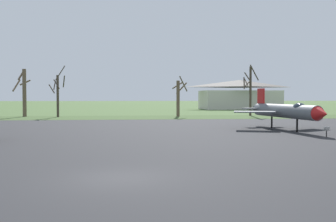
% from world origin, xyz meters
% --- Properties ---
extents(ground_plane, '(600.00, 600.00, 0.00)m').
position_xyz_m(ground_plane, '(0.00, 0.00, 0.00)').
color(ground_plane, '#425B2D').
extents(asphalt_apron, '(103.84, 50.22, 0.05)m').
position_xyz_m(asphalt_apron, '(0.00, 15.07, 0.03)').
color(asphalt_apron, '#28282B').
rests_on(asphalt_apron, ground).
extents(grass_verge_strip, '(163.84, 12.00, 0.06)m').
position_xyz_m(grass_verge_strip, '(0.00, 46.18, 0.03)').
color(grass_verge_strip, '#395026').
rests_on(grass_verge_strip, ground).
extents(jet_fighter_rear_left, '(9.72, 13.58, 4.22)m').
position_xyz_m(jet_fighter_rear_left, '(15.54, 21.23, 1.94)').
color(jet_fighter_rear_left, '#565B60').
rests_on(jet_fighter_rear_left, ground).
extents(info_placard_rear_left, '(0.50, 0.29, 0.89)m').
position_xyz_m(info_placard_rear_left, '(16.24, 14.49, 0.55)').
color(info_placard_rear_left, black).
rests_on(info_placard_rear_left, ground).
extents(bare_tree_left_of_center, '(2.45, 2.77, 7.87)m').
position_xyz_m(bare_tree_left_of_center, '(-16.74, 50.41, 4.20)').
color(bare_tree_left_of_center, brown).
rests_on(bare_tree_left_of_center, ground).
extents(bare_tree_center, '(2.78, 2.74, 8.34)m').
position_xyz_m(bare_tree_center, '(-10.96, 48.45, 3.89)').
color(bare_tree_center, '#42382D').
rests_on(bare_tree_center, ground).
extents(bare_tree_right_of_center, '(2.53, 3.15, 6.66)m').
position_xyz_m(bare_tree_right_of_center, '(8.51, 48.65, 3.32)').
color(bare_tree_right_of_center, brown).
rests_on(bare_tree_right_of_center, ground).
extents(bare_tree_far_right, '(2.75, 2.74, 8.72)m').
position_xyz_m(bare_tree_far_right, '(20.95, 49.71, 4.74)').
color(bare_tree_far_right, '#42382D').
rests_on(bare_tree_far_right, ground).
extents(visitor_building, '(21.81, 12.60, 7.86)m').
position_xyz_m(visitor_building, '(30.13, 88.03, 3.81)').
color(visitor_building, beige).
rests_on(visitor_building, ground).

